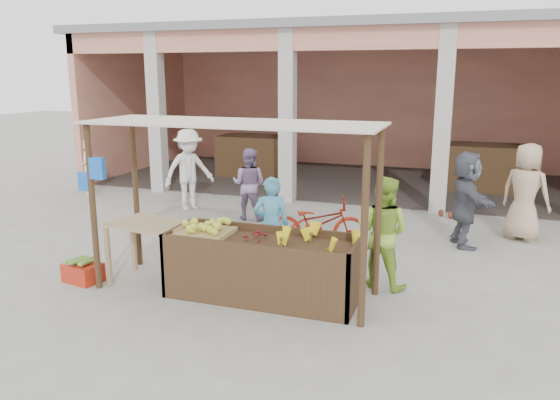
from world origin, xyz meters
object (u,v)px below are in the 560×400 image
at_px(vendor_green, 383,229).
at_px(vendor_blue, 271,222).
at_px(side_table, 149,232).
at_px(fruit_stall, 263,269).
at_px(red_crate, 83,272).
at_px(motorcycle, 317,222).

bearing_deg(vendor_green, vendor_blue, 12.50).
height_order(side_table, vendor_blue, vendor_blue).
xyz_separation_m(fruit_stall, vendor_green, (1.47, 0.94, 0.45)).
distance_m(vendor_blue, vendor_green, 1.70).
bearing_deg(vendor_green, red_crate, 30.54).
bearing_deg(fruit_stall, vendor_blue, 102.99).
xyz_separation_m(side_table, red_crate, (-0.95, -0.34, -0.62)).
bearing_deg(vendor_blue, side_table, 9.97).
relative_size(side_table, vendor_green, 0.74).
bearing_deg(side_table, motorcycle, 64.09).
relative_size(red_crate, vendor_green, 0.31).
height_order(fruit_stall, motorcycle, motorcycle).
xyz_separation_m(red_crate, motorcycle, (2.86, 2.65, 0.34)).
relative_size(side_table, vendor_blue, 0.78).
distance_m(fruit_stall, vendor_green, 1.80).
height_order(fruit_stall, red_crate, fruit_stall).
relative_size(side_table, red_crate, 2.37).
distance_m(red_crate, vendor_green, 4.43).
xyz_separation_m(side_table, vendor_green, (3.24, 0.92, 0.10)).
bearing_deg(motorcycle, side_table, 125.05).
xyz_separation_m(fruit_stall, motorcycle, (0.14, 2.32, 0.07)).
bearing_deg(motorcycle, vendor_green, -151.46).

